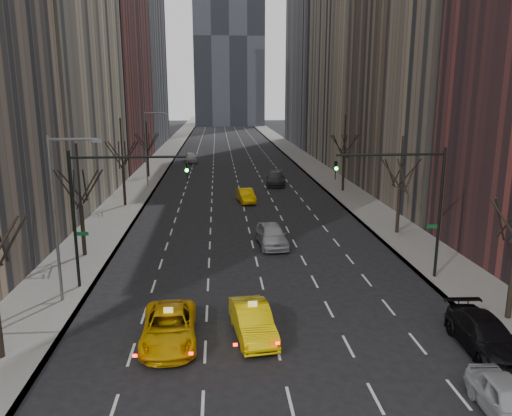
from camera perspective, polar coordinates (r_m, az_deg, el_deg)
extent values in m
plane|color=black|center=(20.00, 3.93, -21.28)|extent=(400.00, 400.00, 0.00)
cube|color=slate|center=(87.60, -10.80, 5.42)|extent=(4.50, 320.00, 0.15)
cube|color=slate|center=(88.31, 5.28, 5.66)|extent=(4.50, 320.00, 0.15)
cube|color=brown|center=(85.17, -18.35, 19.61)|extent=(14.00, 28.00, 44.00)
cube|color=slate|center=(115.46, -14.92, 21.92)|extent=(14.00, 30.00, 60.00)
cube|color=#B8AC8C|center=(84.98, 13.03, 21.98)|extent=(14.00, 28.00, 50.00)
cube|color=slate|center=(115.28, 8.26, 21.71)|extent=(14.00, 30.00, 58.00)
cylinder|color=black|center=(23.93, -27.18, -3.23)|extent=(0.42, 1.80, 2.52)
cylinder|color=black|center=(23.18, -26.19, -3.61)|extent=(1.74, 0.72, 2.52)
cylinder|color=black|center=(36.81, -19.17, -2.41)|extent=(0.28, 0.28, 3.57)
cylinder|color=black|center=(36.02, -19.63, 3.60)|extent=(0.16, 0.16, 4.25)
cylinder|color=black|center=(36.94, -18.97, 2.45)|extent=(0.42, 1.80, 2.52)
cylinder|color=black|center=(36.25, -18.17, 2.32)|extent=(1.74, 0.72, 2.52)
cylinder|color=black|center=(35.47, -18.72, 2.06)|extent=(1.46, 1.25, 2.52)
cylinder|color=black|center=(35.41, -20.10, 1.94)|extent=(0.42, 1.80, 2.52)
cylinder|color=black|center=(36.11, -20.88, 2.08)|extent=(1.74, 0.72, 2.52)
cylinder|color=black|center=(36.87, -20.29, 2.33)|extent=(1.46, 1.25, 2.52)
cylinder|color=black|center=(52.02, -14.84, 2.47)|extent=(0.28, 0.28, 3.99)
cylinder|color=black|center=(51.44, -15.12, 7.26)|extent=(0.16, 0.16, 4.75)
cylinder|color=black|center=(52.36, -14.72, 6.11)|extent=(0.42, 1.80, 2.52)
cylinder|color=black|center=(51.70, -14.10, 6.06)|extent=(1.74, 0.72, 2.52)
cylinder|color=black|center=(50.90, -14.43, 5.94)|extent=(1.46, 1.25, 2.52)
cylinder|color=black|center=(50.76, -15.39, 5.87)|extent=(0.42, 1.80, 2.52)
cylinder|color=black|center=(51.42, -16.00, 5.92)|extent=(1.74, 0.72, 2.52)
cylinder|color=black|center=(52.22, -15.65, 6.04)|extent=(1.46, 1.25, 2.52)
cylinder|color=black|center=(69.63, -12.23, 4.91)|extent=(0.28, 0.28, 3.36)
cylinder|color=black|center=(69.23, -12.38, 7.93)|extent=(0.16, 0.16, 4.00)
cylinder|color=black|center=(70.11, -12.14, 7.37)|extent=(0.42, 1.80, 2.52)
cylinder|color=black|center=(69.48, -11.65, 7.34)|extent=(1.74, 0.72, 2.52)
cylinder|color=black|center=(68.66, -11.86, 7.27)|extent=(1.46, 1.25, 2.52)
cylinder|color=black|center=(68.48, -12.57, 7.22)|extent=(0.42, 1.80, 2.52)
cylinder|color=black|center=(69.12, -13.05, 7.25)|extent=(1.74, 0.72, 2.52)
cylinder|color=black|center=(69.93, -12.83, 7.32)|extent=(1.46, 1.25, 2.52)
cylinder|color=black|center=(28.20, 27.20, -7.57)|extent=(0.28, 0.28, 3.78)
cylinder|color=black|center=(28.12, 27.23, -0.99)|extent=(0.42, 1.80, 2.52)
cylinder|color=black|center=(26.68, 26.73, -1.63)|extent=(1.74, 0.72, 2.52)
cylinder|color=black|center=(27.46, 26.10, -1.18)|extent=(1.46, 1.25, 2.52)
cylinder|color=black|center=(42.05, 15.93, -0.32)|extent=(0.28, 0.28, 3.57)
cylinder|color=black|center=(41.36, 16.27, 4.96)|extent=(0.16, 0.16, 4.25)
cylinder|color=black|center=(42.32, 15.98, 3.92)|extent=(0.42, 1.80, 2.52)
cylinder|color=black|center=(42.05, 17.09, 3.79)|extent=(1.74, 0.72, 2.52)
cylinder|color=black|center=(41.21, 17.32, 3.60)|extent=(1.46, 1.25, 2.52)
cylinder|color=black|center=(40.65, 16.41, 3.54)|extent=(0.42, 1.80, 2.52)
cylinder|color=black|center=(40.94, 15.27, 3.67)|extent=(1.74, 0.72, 2.52)
cylinder|color=black|center=(41.77, 15.08, 3.86)|extent=(1.46, 1.25, 2.52)
cylinder|color=black|center=(58.89, 9.95, 3.89)|extent=(0.28, 0.28, 3.99)
cylinder|color=black|center=(58.38, 10.12, 8.13)|extent=(0.16, 0.16, 4.75)
cylinder|color=black|center=(59.34, 10.01, 7.10)|extent=(0.42, 1.80, 2.52)
cylinder|color=black|center=(58.97, 10.77, 7.03)|extent=(1.74, 0.72, 2.52)
cylinder|color=black|center=(58.12, 10.84, 6.95)|extent=(1.46, 1.25, 2.52)
cylinder|color=black|center=(57.63, 10.14, 6.93)|extent=(0.42, 1.80, 2.52)
cylinder|color=black|center=(58.00, 9.37, 6.99)|extent=(1.74, 0.72, 2.52)
cylinder|color=black|center=(58.86, 9.31, 7.08)|extent=(1.46, 1.25, 2.52)
cylinder|color=black|center=(30.36, -20.08, -1.34)|extent=(0.18, 0.18, 8.00)
cylinder|color=black|center=(28.99, -14.41, 5.65)|extent=(6.50, 0.14, 0.14)
imported|color=black|center=(28.73, -7.90, 4.05)|extent=(0.18, 0.22, 1.10)
sphere|color=#0CFF33|center=(28.53, -7.93, 4.30)|extent=(0.20, 0.20, 0.20)
cube|color=#0C5926|center=(30.45, -19.23, -2.80)|extent=(0.70, 0.04, 0.22)
cylinder|color=black|center=(32.12, 20.25, -0.60)|extent=(0.18, 0.18, 8.00)
cylinder|color=black|center=(30.29, 15.16, 5.90)|extent=(6.50, 0.14, 0.14)
imported|color=black|center=(29.48, 9.07, 4.24)|extent=(0.18, 0.22, 1.10)
sphere|color=#0CFF33|center=(29.29, 9.17, 4.48)|extent=(0.20, 0.20, 0.20)
cube|color=#0C5926|center=(32.14, 19.49, -2.00)|extent=(0.70, 0.04, 0.22)
cylinder|color=slate|center=(28.50, -21.98, -1.37)|extent=(0.16, 0.16, 9.00)
cylinder|color=slate|center=(27.44, -20.13, 7.40)|extent=(2.60, 0.14, 0.14)
cube|color=slate|center=(27.15, -17.66, 7.31)|extent=(0.50, 0.22, 0.15)
cylinder|color=slate|center=(62.30, -12.47, 6.60)|extent=(0.16, 0.16, 9.00)
cylinder|color=slate|center=(61.82, -11.45, 10.60)|extent=(2.60, 0.14, 0.14)
cube|color=slate|center=(61.69, -10.33, 10.55)|extent=(0.50, 0.22, 0.15)
imported|color=#E5A804|center=(23.92, -9.89, -13.28)|extent=(2.69, 5.43, 1.48)
imported|color=yellow|center=(24.10, -0.38, -12.80)|extent=(2.20, 4.82, 1.53)
imported|color=#A5A7AE|center=(37.59, 1.80, -3.08)|extent=(2.33, 5.12, 1.70)
imported|color=black|center=(25.06, 24.71, -13.04)|extent=(2.38, 5.30, 1.51)
imported|color=#A6A9AE|center=(20.79, 26.84, -19.06)|extent=(1.83, 4.15, 1.39)
imported|color=#FFBC05|center=(52.67, -1.17, 1.44)|extent=(2.05, 4.47, 1.42)
imported|color=#313137|center=(62.65, 2.26, 3.39)|extent=(2.80, 5.81, 1.63)
imported|color=silver|center=(83.81, -7.42, 5.74)|extent=(2.32, 5.05, 1.68)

